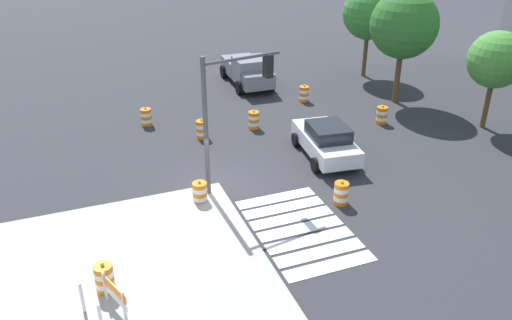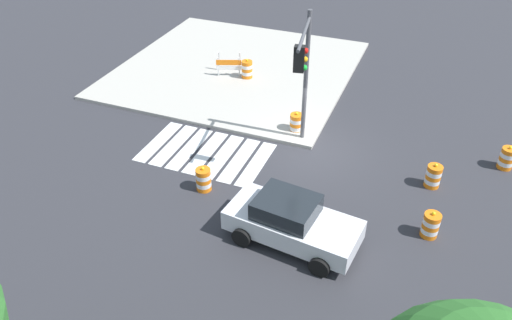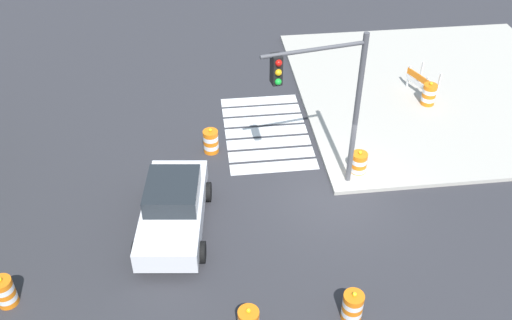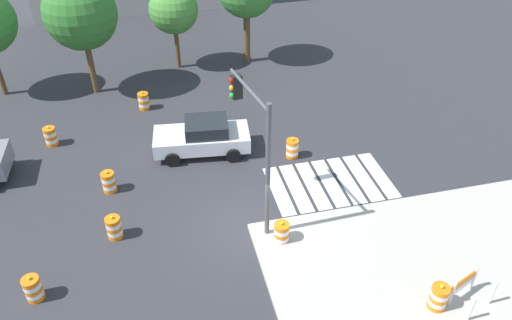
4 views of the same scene
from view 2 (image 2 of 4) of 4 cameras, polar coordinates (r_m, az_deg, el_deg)
name	(u,v)px [view 2 (image 2 of 4)]	position (r m, az deg, el deg)	size (l,w,h in m)	color
ground_plane	(311,150)	(21.07, 6.29, 1.15)	(120.00, 120.00, 0.00)	#2D2D33
sidewalk_corner	(236,68)	(27.73, -2.24, 10.33)	(12.00, 12.00, 0.15)	#ADA89E
crosswalk_stripes	(206,152)	(20.87, -5.70, 0.86)	(5.10, 3.20, 0.02)	silver
sports_car	(291,221)	(16.30, 4.01, -6.92)	(4.49, 2.52, 1.63)	silver
traffic_barrel_near_corner	(204,179)	(18.65, -5.96, -2.20)	(0.56, 0.56, 1.02)	orange
traffic_barrel_median_near	(296,123)	(21.93, 4.58, 4.15)	(0.56, 0.56, 1.02)	orange
traffic_barrel_median_far	(433,176)	(19.84, 19.45, -1.74)	(0.56, 0.56, 1.02)	orange
traffic_barrel_far_curb	(507,158)	(21.97, 26.55, 0.18)	(0.56, 0.56, 1.02)	orange
traffic_barrel_opposite_curb	(431,225)	(17.62, 19.18, -6.98)	(0.56, 0.56, 1.02)	orange
traffic_barrel_on_sidewalk	(247,69)	(26.36, -1.03, 10.25)	(0.56, 0.56, 1.02)	orange
construction_barricade	(229,64)	(26.65, -3.09, 10.77)	(1.43, 1.17, 1.00)	silver
traffic_light_pole	(304,67)	(18.81, 5.45, 10.49)	(0.85, 3.25, 5.50)	#4C4C51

